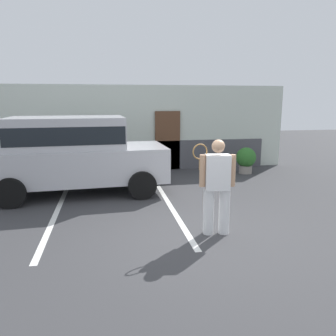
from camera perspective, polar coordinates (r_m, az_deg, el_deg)
ground_plane at (r=6.33m, az=4.87°, el=-11.42°), size 40.00×40.00×0.00m
parking_stripe_0 at (r=7.62m, az=-18.96°, el=-7.96°), size 0.12×4.40×0.01m
parking_stripe_1 at (r=7.66m, az=0.82°, el=-7.20°), size 0.12×4.40×0.01m
house_frontage at (r=11.98m, az=-2.88°, el=6.46°), size 9.95×0.40×3.00m
parked_suv at (r=9.13m, az=-15.85°, el=2.78°), size 4.69×2.35×2.05m
tennis_player_man at (r=6.15m, az=8.41°, el=-3.02°), size 0.78×0.34×1.78m
potted_plant_by_porch at (r=11.67m, az=13.27°, el=1.51°), size 0.68×0.68×0.90m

